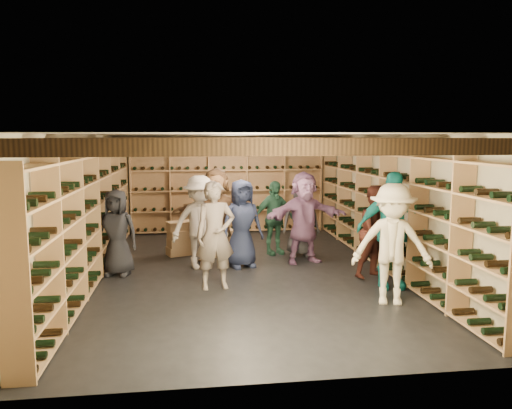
{
  "coord_description": "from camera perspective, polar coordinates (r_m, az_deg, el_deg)",
  "views": [
    {
      "loc": [
        -0.92,
        -8.48,
        2.36
      ],
      "look_at": [
        0.23,
        0.2,
        1.17
      ],
      "focal_mm": 35.0,
      "sensor_mm": 36.0,
      "label": 1
    }
  ],
  "objects": [
    {
      "name": "person_4",
      "position": [
        8.08,
        15.18,
        -2.83
      ],
      "size": [
        1.12,
        0.57,
        1.84
      ],
      "primitive_type": "imported",
      "rotation": [
        0.0,
        0.0,
        -0.12
      ],
      "color": "#158281",
      "rests_on": "ground"
    },
    {
      "name": "person_0",
      "position": [
        8.84,
        -15.62,
        -3.11
      ],
      "size": [
        0.81,
        0.63,
        1.48
      ],
      "primitive_type": "imported",
      "rotation": [
        0.0,
        0.0,
        -0.23
      ],
      "color": "black",
      "rests_on": "ground"
    },
    {
      "name": "person_9",
      "position": [
        9.02,
        -6.43,
        -2.03
      ],
      "size": [
        1.24,
        1.0,
        1.68
      ],
      "primitive_type": "imported",
      "rotation": [
        0.0,
        0.0,
        0.41
      ],
      "color": "beige",
      "rests_on": "ground"
    },
    {
      "name": "crate_loose",
      "position": [
        10.07,
        -3.5,
        -5.35
      ],
      "size": [
        0.54,
        0.4,
        0.17
      ],
      "primitive_type": "cube",
      "rotation": [
        0.0,
        0.0,
        0.14
      ],
      "color": "#A37C56",
      "rests_on": "ground"
    },
    {
      "name": "wine_rack_left",
      "position": [
        8.74,
        -18.34,
        -1.13
      ],
      "size": [
        0.32,
        7.5,
        2.15
      ],
      "color": "tan",
      "rests_on": "ground"
    },
    {
      "name": "person_3",
      "position": [
        7.3,
        15.3,
        -4.4
      ],
      "size": [
        1.25,
        0.95,
        1.72
      ],
      "primitive_type": "imported",
      "rotation": [
        0.0,
        0.0,
        -0.31
      ],
      "color": "beige",
      "rests_on": "ground"
    },
    {
      "name": "ceiling_joists",
      "position": [
        8.53,
        -1.35,
        7.05
      ],
      "size": [
        5.4,
        7.12,
        0.18
      ],
      "color": "black",
      "rests_on": "ground"
    },
    {
      "name": "wine_rack_back",
      "position": [
        12.41,
        -3.24,
        1.77
      ],
      "size": [
        4.7,
        0.3,
        2.15
      ],
      "color": "tan",
      "rests_on": "ground"
    },
    {
      "name": "person_10",
      "position": [
        10.05,
        2.04,
        -1.52
      ],
      "size": [
        0.95,
        0.65,
        1.49
      ],
      "primitive_type": "imported",
      "rotation": [
        0.0,
        0.0,
        0.37
      ],
      "color": "#26543E",
      "rests_on": "ground"
    },
    {
      "name": "person_11",
      "position": [
        9.4,
        5.53,
        -1.48
      ],
      "size": [
        1.67,
        0.8,
        1.72
      ],
      "primitive_type": "imported",
      "rotation": [
        0.0,
        0.0,
        0.19
      ],
      "color": "#8D5C8B",
      "rests_on": "ground"
    },
    {
      "name": "crate_stack_left",
      "position": [
        10.16,
        -8.63,
        -3.83
      ],
      "size": [
        0.59,
        0.49,
        0.68
      ],
      "rotation": [
        0.0,
        0.0,
        0.37
      ],
      "color": "#A37C56",
      "rests_on": "ground"
    },
    {
      "name": "walls",
      "position": [
        8.61,
        -1.33,
        -0.02
      ],
      "size": [
        5.52,
        8.02,
        2.4
      ],
      "color": "tan",
      "rests_on": "ground"
    },
    {
      "name": "ceiling",
      "position": [
        8.53,
        -1.36,
        7.99
      ],
      "size": [
        5.5,
        8.0,
        0.01
      ],
      "primitive_type": "cube",
      "color": "beige",
      "rests_on": "walls"
    },
    {
      "name": "crate_stack_right",
      "position": [
        10.99,
        -3.78,
        -3.79
      ],
      "size": [
        0.58,
        0.47,
        0.34
      ],
      "rotation": [
        0.0,
        0.0,
        0.31
      ],
      "color": "#A37C56",
      "rests_on": "ground"
    },
    {
      "name": "wine_rack_right",
      "position": [
        9.26,
        14.69,
        -0.51
      ],
      "size": [
        0.32,
        7.5,
        2.15
      ],
      "color": "tan",
      "rests_on": "ground"
    },
    {
      "name": "person_12",
      "position": [
        9.96,
        5.15,
        -1.66
      ],
      "size": [
        0.77,
        0.55,
        1.48
      ],
      "primitive_type": "imported",
      "rotation": [
        0.0,
        0.0,
        -0.12
      ],
      "color": "#36353B",
      "rests_on": "ground"
    },
    {
      "name": "person_6",
      "position": [
        9.05,
        -1.62,
        -2.19
      ],
      "size": [
        0.9,
        0.73,
        1.6
      ],
      "primitive_type": "imported",
      "rotation": [
        0.0,
        0.0,
        0.31
      ],
      "color": "#1C2441",
      "rests_on": "ground"
    },
    {
      "name": "person_5",
      "position": [
        9.46,
        -4.57,
        -1.21
      ],
      "size": [
        1.74,
        1.07,
        1.79
      ],
      "primitive_type": "imported",
      "rotation": [
        0.0,
        0.0,
        -0.35
      ],
      "color": "brown",
      "rests_on": "ground"
    },
    {
      "name": "person_7",
      "position": [
        7.78,
        -4.68,
        -3.53
      ],
      "size": [
        0.67,
        0.48,
        1.69
      ],
      "primitive_type": "imported",
      "rotation": [
        0.0,
        0.0,
        0.13
      ],
      "color": "gray",
      "rests_on": "ground"
    },
    {
      "name": "ground",
      "position": [
        8.85,
        -1.31,
        -7.74
      ],
      "size": [
        8.0,
        8.0,
        0.0
      ],
      "primitive_type": "plane",
      "color": "black",
      "rests_on": "ground"
    },
    {
      "name": "person_8",
      "position": [
        8.6,
        13.68,
        -3.06
      ],
      "size": [
        0.93,
        0.84,
        1.57
      ],
      "primitive_type": "imported",
      "rotation": [
        0.0,
        0.0,
        0.39
      ],
      "color": "#451C15",
      "rests_on": "ground"
    }
  ]
}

